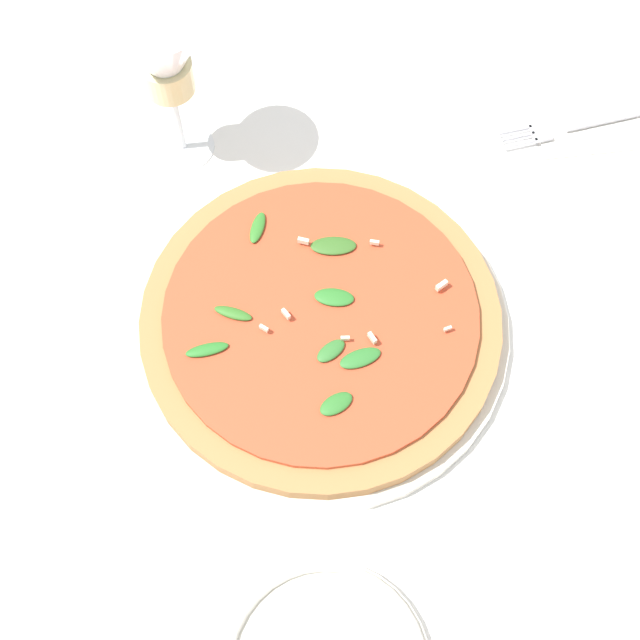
% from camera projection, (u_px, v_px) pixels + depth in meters
% --- Properties ---
extents(ground_plane, '(6.00, 6.00, 0.00)m').
position_uv_depth(ground_plane, '(336.00, 333.00, 0.86)').
color(ground_plane, white).
extents(pizza_arugula_main, '(0.36, 0.36, 0.05)m').
position_uv_depth(pizza_arugula_main, '(320.00, 326.00, 0.84)').
color(pizza_arugula_main, silver).
rests_on(pizza_arugula_main, ground_plane).
extents(wine_glass, '(0.09, 0.09, 0.19)m').
position_uv_depth(wine_glass, '(165.00, 60.00, 0.84)').
color(wine_glass, white).
rests_on(wine_glass, ground_plane).
extents(napkin, '(0.14, 0.11, 0.01)m').
position_uv_depth(napkin, '(592.00, 124.00, 0.97)').
color(napkin, silver).
rests_on(napkin, ground_plane).
extents(fork, '(0.18, 0.09, 0.00)m').
position_uv_depth(fork, '(587.00, 122.00, 0.96)').
color(fork, silver).
rests_on(fork, ground_plane).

